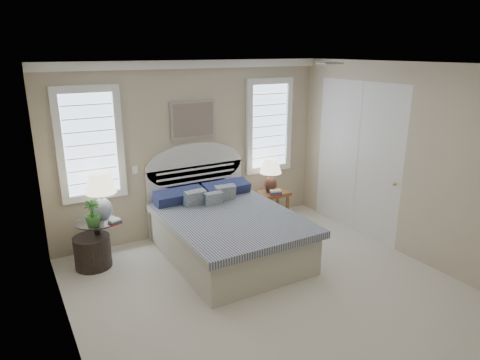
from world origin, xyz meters
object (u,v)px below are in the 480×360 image
Objects in this scene: lamp_right at (271,172)px; bed at (225,229)px; floor_pot at (93,252)px; lamp_left at (101,191)px; side_table_left at (98,238)px; nightstand_right at (273,199)px.

bed is at bearing -150.72° from lamp_right.
lamp_left is at bearing 18.34° from floor_pot.
bed is at bearing -17.16° from floor_pot.
side_table_left is 0.94× the size of lamp_left.
lamp_left reaches higher than nightstand_right.
lamp_left is (0.10, 0.01, 0.65)m from side_table_left.
nightstand_right is at bearing 1.72° from lamp_left.
nightstand_right is 0.79× the size of lamp_left.
side_table_left is at bearing 160.26° from bed.
floor_pot is (-1.75, 0.54, -0.16)m from bed.
lamp_right reaches higher than side_table_left.
lamp_left is at bearing -178.28° from nightstand_right.
lamp_left is at bearing 158.57° from bed.
lamp_right is at bearing 2.96° from floor_pot.
side_table_left is 1.07× the size of lamp_right.
floor_pot is at bearing 162.84° from bed.
side_table_left is 2.93m from lamp_right.
lamp_right is at bearing 29.28° from bed.
lamp_right is (2.99, 0.15, 0.67)m from floor_pot.
floor_pot is at bearing -152.04° from side_table_left.
side_table_left is at bearing -171.92° from lamp_left.
side_table_left reaches higher than nightstand_right.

